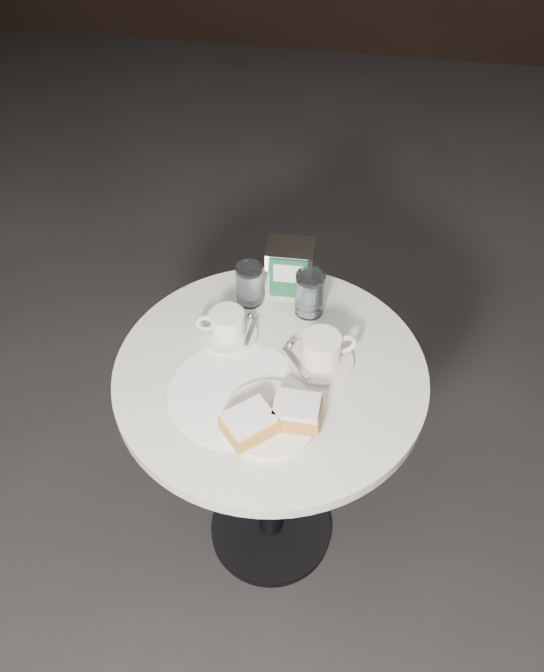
{
  "coord_description": "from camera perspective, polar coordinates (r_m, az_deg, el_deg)",
  "views": [
    {
      "loc": [
        0.17,
        -0.94,
        1.84
      ],
      "look_at": [
        0.0,
        0.02,
        0.83
      ],
      "focal_mm": 35.0,
      "sensor_mm": 36.0,
      "label": 1
    }
  ],
  "objects": [
    {
      "name": "water_glass_left",
      "position": [
        1.58,
        -1.98,
        4.49
      ],
      "size": [
        0.07,
        0.07,
        0.11
      ],
      "rotation": [
        0.0,
        0.0,
        0.04
      ],
      "color": "white",
      "rests_on": "cafe_table"
    },
    {
      "name": "coffee_cup_right",
      "position": [
        1.45,
        4.34,
        -1.36
      ],
      "size": [
        0.2,
        0.2,
        0.08
      ],
      "rotation": [
        0.0,
        0.0,
        0.41
      ],
      "color": "beige",
      "rests_on": "cafe_table"
    },
    {
      "name": "beignet_plate",
      "position": [
        1.34,
        -0.06,
        -7.15
      ],
      "size": [
        0.26,
        0.26,
        0.07
      ],
      "rotation": [
        0.0,
        0.0,
        0.43
      ],
      "color": "white",
      "rests_on": "cafe_table"
    },
    {
      "name": "water_glass_right",
      "position": [
        1.55,
        3.31,
        3.66
      ],
      "size": [
        0.09,
        0.09,
        0.11
      ],
      "rotation": [
        0.0,
        0.0,
        -0.38
      ],
      "color": "silver",
      "rests_on": "cafe_table"
    },
    {
      "name": "cafe_table",
      "position": [
        1.61,
        -0.12,
        -7.51
      ],
      "size": [
        0.7,
        0.7,
        0.74
      ],
      "color": "black",
      "rests_on": "ground"
    },
    {
      "name": "coffee_cup_left",
      "position": [
        1.51,
        -3.91,
        0.89
      ],
      "size": [
        0.16,
        0.16,
        0.07
      ],
      "rotation": [
        0.0,
        0.0,
        0.19
      ],
      "color": "silver",
      "rests_on": "cafe_table"
    },
    {
      "name": "sugar_spill",
      "position": [
        1.41,
        -3.08,
        -4.93
      ],
      "size": [
        0.38,
        0.38,
        0.0
      ],
      "primitive_type": "cylinder",
      "rotation": [
        0.0,
        0.0,
        -0.33
      ],
      "color": "white",
      "rests_on": "cafe_table"
    },
    {
      "name": "napkin_dispenser",
      "position": [
        1.6,
        1.6,
        5.95
      ],
      "size": [
        0.12,
        0.1,
        0.13
      ],
      "rotation": [
        0.0,
        0.0,
        0.04
      ],
      "color": "white",
      "rests_on": "cafe_table"
    },
    {
      "name": "ground",
      "position": [
        2.08,
        -0.1,
        -16.5
      ],
      "size": [
        7.0,
        7.0,
        0.0
      ],
      "primitive_type": "plane",
      "color": "black",
      "rests_on": "ground"
    }
  ]
}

